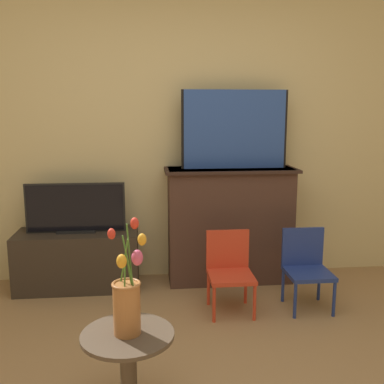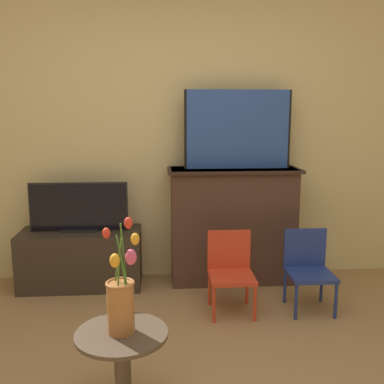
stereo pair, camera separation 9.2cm
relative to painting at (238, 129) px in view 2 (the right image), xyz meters
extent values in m
cube|color=beige|center=(-0.46, 0.20, 0.03)|extent=(8.00, 0.06, 2.70)
cube|color=#4C3328|center=(-0.03, -0.01, -0.82)|extent=(1.05, 0.36, 0.99)
cube|color=#35231C|center=(-0.03, -0.02, -0.34)|extent=(1.11, 0.40, 0.02)
cube|color=black|center=(0.00, 0.01, 0.00)|extent=(0.89, 0.02, 0.65)
cube|color=#2D51A8|center=(0.00, -0.01, 0.00)|extent=(0.85, 0.02, 0.65)
cube|color=#382D23|center=(-1.32, -0.05, -1.08)|extent=(1.00, 0.41, 0.48)
cube|color=black|center=(-1.32, -0.05, -0.83)|extent=(0.31, 0.12, 0.02)
cube|color=black|center=(-1.32, -0.04, -0.63)|extent=(0.81, 0.02, 0.41)
cube|color=black|center=(-1.32, -0.05, -0.63)|extent=(0.78, 0.02, 0.38)
cylinder|color=red|center=(-0.28, -0.80, -1.18)|extent=(0.02, 0.02, 0.26)
cylinder|color=red|center=(0.01, -0.80, -1.18)|extent=(0.02, 0.02, 0.26)
cylinder|color=red|center=(-0.28, -0.51, -1.18)|extent=(0.02, 0.02, 0.26)
cylinder|color=red|center=(0.01, -0.51, -1.18)|extent=(0.02, 0.02, 0.26)
cube|color=red|center=(-0.14, -0.65, -1.04)|extent=(0.32, 0.32, 0.03)
cube|color=red|center=(-0.14, -0.50, -0.87)|extent=(0.32, 0.02, 0.30)
cylinder|color=navy|center=(0.30, -0.80, -1.18)|extent=(0.02, 0.02, 0.26)
cylinder|color=navy|center=(0.59, -0.80, -1.18)|extent=(0.02, 0.02, 0.26)
cylinder|color=navy|center=(0.30, -0.51, -1.18)|extent=(0.02, 0.02, 0.26)
cylinder|color=navy|center=(0.59, -0.51, -1.18)|extent=(0.02, 0.02, 0.26)
cube|color=navy|center=(0.45, -0.65, -1.04)|extent=(0.32, 0.32, 0.03)
cube|color=navy|center=(0.45, -0.50, -0.87)|extent=(0.32, 0.02, 0.30)
cylinder|color=#4C3D2D|center=(-0.84, -1.71, -1.11)|extent=(0.08, 0.08, 0.41)
cylinder|color=#4C3D2D|center=(-0.84, -1.71, -0.90)|extent=(0.45, 0.45, 0.02)
cylinder|color=#AD6B38|center=(-0.84, -1.71, -0.76)|extent=(0.13, 0.13, 0.25)
torus|color=#AD6B38|center=(-0.84, -1.71, -0.64)|extent=(0.14, 0.14, 0.02)
cylinder|color=#477A2D|center=(-0.82, -1.73, -0.56)|extent=(0.07, 0.05, 0.32)
ellipsoid|color=orange|center=(-0.76, -1.77, -0.41)|extent=(0.04, 0.04, 0.06)
cylinder|color=#477A2D|center=(-0.86, -1.69, -0.57)|extent=(0.06, 0.09, 0.31)
ellipsoid|color=red|center=(-0.91, -1.61, -0.42)|extent=(0.04, 0.04, 0.05)
cylinder|color=#477A2D|center=(-0.82, -1.71, -0.54)|extent=(0.03, 0.01, 0.38)
ellipsoid|color=red|center=(-0.80, -1.70, -0.35)|extent=(0.04, 0.04, 0.06)
cylinder|color=#477A2D|center=(-0.82, -1.72, -0.61)|extent=(0.04, 0.02, 0.22)
ellipsoid|color=#E0517A|center=(-0.79, -1.73, -0.51)|extent=(0.05, 0.05, 0.08)
cylinder|color=#477A2D|center=(-0.85, -1.74, -0.61)|extent=(0.02, 0.05, 0.22)
ellipsoid|color=orange|center=(-0.86, -1.78, -0.50)|extent=(0.05, 0.05, 0.07)
camera|label=1|loc=(-0.74, -3.72, 0.17)|focal=42.00mm
camera|label=2|loc=(-0.64, -3.73, 0.17)|focal=42.00mm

